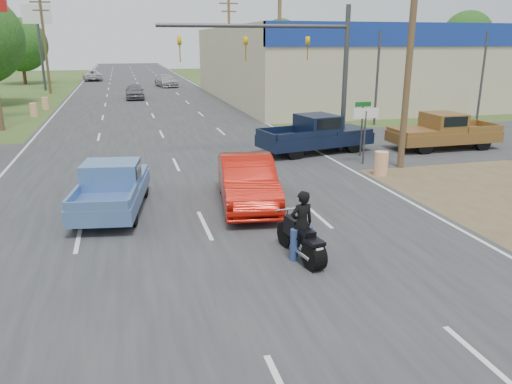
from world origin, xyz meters
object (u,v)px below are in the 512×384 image
object	(u,v)px
rider	(302,228)
blue_pickup	(112,186)
motorcycle	(302,242)
distant_car_white	(92,75)
navy_pickup	(318,134)
brown_pickup	(442,131)
distant_car_silver	(166,81)
distant_car_grey	(135,92)
red_convertible	(247,182)

from	to	relation	value
rider	blue_pickup	bearing A→B (deg)	-57.86
motorcycle	distant_car_white	size ratio (longest dim) A/B	0.43
blue_pickup	distant_car_white	xyz separation A→B (m)	(-3.35, 59.87, -0.09)
navy_pickup	blue_pickup	bearing A→B (deg)	-66.93
brown_pickup	distant_car_white	xyz separation A→B (m)	(-19.58, 54.04, -0.20)
brown_pickup	distant_car_silver	distance (m)	42.34
rider	distant_car_silver	bearing A→B (deg)	-100.62
brown_pickup	distant_car_grey	size ratio (longest dim) A/B	1.31
motorcycle	navy_pickup	xyz separation A→B (m)	(5.15, 12.00, 0.44)
motorcycle	rider	world-z (taller)	rider
red_convertible	navy_pickup	size ratio (longest dim) A/B	0.84
motorcycle	distant_car_grey	size ratio (longest dim) A/B	0.53
red_convertible	navy_pickup	xyz separation A→B (m)	(5.41, 7.33, 0.12)
brown_pickup	distant_car_grey	distance (m)	31.52
navy_pickup	distant_car_white	distance (m)	54.76
red_convertible	blue_pickup	size ratio (longest dim) A/B	0.97
motorcycle	distant_car_silver	distance (m)	52.21
rider	distant_car_grey	bearing A→B (deg)	-94.97
red_convertible	distant_car_white	size ratio (longest dim) A/B	0.94
motorcycle	red_convertible	bearing A→B (deg)	84.00
distant_car_grey	distant_car_silver	size ratio (longest dim) A/B	0.83
red_convertible	distant_car_silver	distance (m)	47.54
motorcycle	brown_pickup	distance (m)	16.09
distant_car_silver	rider	bearing A→B (deg)	-100.70
navy_pickup	distant_car_white	size ratio (longest dim) A/B	1.13
motorcycle	distant_car_silver	bearing A→B (deg)	79.39
motorcycle	distant_car_silver	xyz separation A→B (m)	(1.28, 52.19, 0.23)
red_convertible	motorcycle	xyz separation A→B (m)	(0.26, -4.68, -0.31)
blue_pickup	distant_car_silver	bearing A→B (deg)	91.92
brown_pickup	distant_car_grey	bearing A→B (deg)	26.74
blue_pickup	brown_pickup	bearing A→B (deg)	28.84
distant_car_silver	motorcycle	bearing A→B (deg)	-100.69
blue_pickup	navy_pickup	xyz separation A→B (m)	(9.77, 6.70, 0.12)
red_convertible	motorcycle	distance (m)	4.69
distant_car_silver	distant_car_white	size ratio (longest dim) A/B	0.97
motorcycle	distant_car_grey	xyz separation A→B (m)	(-2.89, 39.12, 0.22)
red_convertible	motorcycle	world-z (taller)	red_convertible
motorcycle	distant_car_grey	bearing A→B (deg)	85.03
red_convertible	brown_pickup	xyz separation A→B (m)	(11.87, 6.45, 0.11)
distant_car_silver	distant_car_white	bearing A→B (deg)	116.22
distant_car_grey	distant_car_silver	world-z (taller)	distant_car_silver
navy_pickup	brown_pickup	distance (m)	6.52
blue_pickup	distant_car_silver	xyz separation A→B (m)	(5.90, 46.89, -0.08)
motorcycle	navy_pickup	distance (m)	13.07
distant_car_silver	red_convertible	bearing A→B (deg)	-101.14
navy_pickup	distant_car_silver	world-z (taller)	navy_pickup
rider	navy_pickup	distance (m)	13.01
distant_car_grey	distant_car_white	bearing A→B (deg)	101.80
blue_pickup	rider	bearing A→B (deg)	-39.56
rider	blue_pickup	distance (m)	6.98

